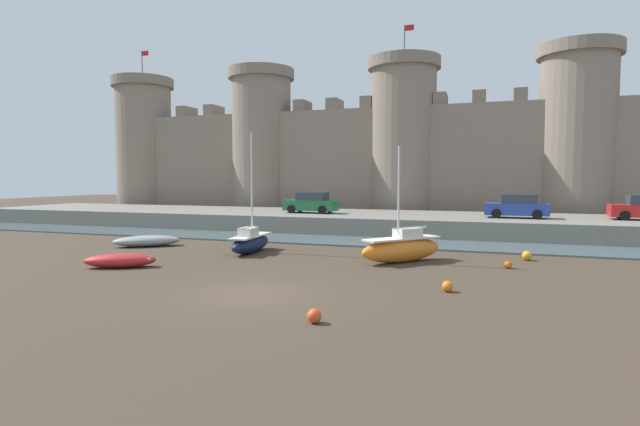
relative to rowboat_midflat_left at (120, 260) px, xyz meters
name	(u,v)px	position (x,y,z in m)	size (l,w,h in m)	color
ground_plane	(251,294)	(7.86, -2.70, -0.33)	(160.00, 160.00, 0.00)	#423528
water_channel	(358,241)	(7.86, 11.96, -0.28)	(80.00, 4.50, 0.10)	slate
quay_road	(382,222)	(7.86, 19.21, 0.30)	(69.62, 10.00, 1.27)	slate
castle	(403,149)	(7.86, 28.38, 6.34)	(64.23, 6.62, 17.88)	gray
rowboat_midflat_left	(120,260)	(0.00, 0.00, 0.00)	(3.26, 2.38, 0.64)	red
sailboat_foreground_left	(402,248)	(11.70, 5.56, 0.35)	(3.87, 4.23, 5.50)	orange
sailboat_near_channel_right	(251,242)	(3.48, 5.92, 0.25)	(1.33, 4.08, 6.42)	#141E3D
rowboat_foreground_right	(147,241)	(-3.33, 6.09, 0.01)	(3.81, 3.32, 0.65)	gray
mooring_buoy_near_channel	(527,256)	(17.37, 7.98, -0.10)	(0.46, 0.46, 0.46)	orange
mooring_buoy_off_centre	(314,316)	(11.09, -5.23, -0.13)	(0.41, 0.41, 0.41)	#E04C1E
mooring_buoy_near_shore	(447,286)	(14.26, -0.14, -0.14)	(0.39, 0.39, 0.39)	orange
mooring_buoy_mid_mud	(508,264)	(16.43, 5.39, -0.15)	(0.37, 0.37, 0.37)	orange
car_quay_centre_west	(517,207)	(17.36, 18.45, 1.71)	(4.15, 1.98, 1.62)	#263F99
car_quay_west	(311,203)	(2.41, 18.42, 1.71)	(4.15, 1.98, 1.62)	#1E6638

